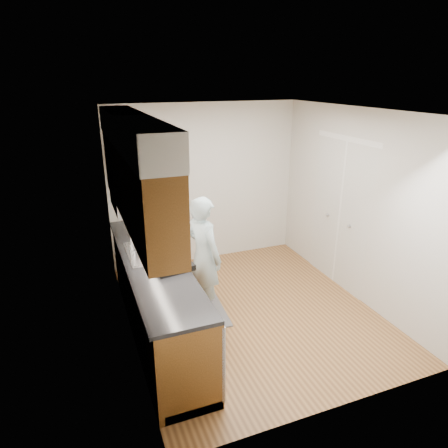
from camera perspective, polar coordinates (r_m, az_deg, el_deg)
name	(u,v)px	position (r m, az deg, el deg)	size (l,w,h in m)	color
floor	(250,310)	(5.30, 3.74, -12.22)	(3.50, 3.50, 0.00)	olive
ceiling	(255,111)	(4.48, 4.50, 15.83)	(3.50, 3.50, 0.00)	white
wall_left	(124,237)	(4.36, -14.09, -1.82)	(0.02, 3.50, 2.50)	beige
wall_right	(356,206)	(5.53, 18.34, 2.48)	(0.02, 3.50, 2.50)	beige
wall_back	(205,185)	(6.30, -2.69, 5.63)	(3.00, 0.02, 2.50)	beige
counter	(156,295)	(4.73, -9.65, -9.92)	(0.64, 2.80, 1.30)	brown
upper_cabinets	(134,170)	(4.22, -12.71, 7.53)	(0.47, 2.80, 1.21)	brown
closet_door	(339,215)	(5.81, 16.17, 1.22)	(0.02, 1.22, 2.05)	silver
floor_mat	(205,311)	(5.27, -2.74, -12.30)	(0.49, 0.84, 0.02)	slate
person	(204,249)	(4.85, -2.91, -3.57)	(0.61, 0.41, 1.73)	#9DB8BF
soap_bottle_a	(139,226)	(5.15, -12.05, -0.30)	(0.10, 0.10, 0.26)	silver
soap_bottle_b	(151,228)	(5.11, -10.45, -0.62)	(0.10, 0.10, 0.22)	silver
soda_can	(159,236)	(4.98, -9.27, -1.71)	(0.07, 0.07, 0.12)	red
steel_can	(156,231)	(5.17, -9.75, -0.96)	(0.06, 0.06, 0.11)	#A5A5AA
dish_rack	(173,266)	(4.27, -7.32, -5.94)	(0.39, 0.33, 0.06)	black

